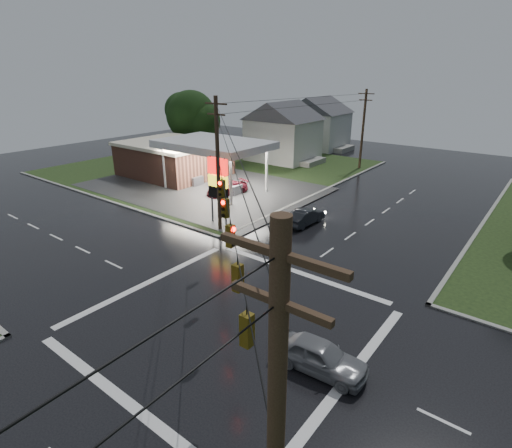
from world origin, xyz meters
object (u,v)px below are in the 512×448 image
Objects in this scene: utility_pole_nw at (218,164)px; car_crossing at (320,356)px; house_far at (318,122)px; utility_pole_n at (363,128)px; tree_nw_behind at (192,116)px; house_near at (283,131)px; car_north at (305,217)px; car_pump at (227,188)px; gas_station at (179,157)px; pylon_sign at (218,180)px.

car_crossing is (15.20, -9.92, -4.97)m from utility_pole_nw.
utility_pole_n is at bearing -38.77° from house_far.
utility_pole_n is 25.63m from tree_nw_behind.
utility_pole_nw reaches higher than house_near.
car_north is 0.91× the size of car_pump.
utility_pole_n is 2.20× the size of car_pump.
house_near is at bearing 24.98° from tree_nw_behind.
pylon_sign is (15.18, -9.20, 1.46)m from gas_station.
utility_pole_nw is 31.82m from tree_nw_behind.
tree_nw_behind is (-8.17, 10.29, 3.63)m from gas_station.
car_pump is at bearing 46.32° from car_crossing.
utility_pole_n reaches higher than car_crossing.
gas_station is 13.63m from tree_nw_behind.
house_near is (4.73, 16.30, 1.86)m from gas_station.
car_crossing is at bearing -32.67° from gas_station.
tree_nw_behind reaches higher than pylon_sign.
car_north is (5.11, -22.98, -4.75)m from utility_pole_n.
utility_pole_nw is (1.00, -1.00, 1.71)m from pylon_sign.
utility_pole_nw reaches higher than utility_pole_n.
gas_station is at bearing -131.47° from utility_pole_n.
utility_pole_n reaches higher than gas_station.
utility_pole_nw reaches higher than house_far.
house_far is (-12.45, 10.00, -1.06)m from utility_pole_n.
house_near is at bearing -85.24° from house_far.
utility_pole_nw is 2.30× the size of car_pump.
car_north reaches higher than car_pump.
pylon_sign is at bearing -73.02° from house_far.
tree_nw_behind is at bearing -24.16° from car_north.
car_crossing is at bearing -53.81° from house_near.
utility_pole_n is 24.01m from car_north.
gas_station is 17.07m from house_near.
house_far is 1.10× the size of tree_nw_behind.
utility_pole_n is 2.41× the size of car_north.
tree_nw_behind is 33.49m from car_north.
house_near is (-11.45, -2.00, -1.06)m from utility_pole_n.
house_far is 21.65m from tree_nw_behind.
tree_nw_behind is 22.56m from car_pump.
utility_pole_n is 0.95× the size of house_far.
gas_station is 5.92× the size of car_crossing.
house_near is 2.31× the size of car_pump.
utility_pole_nw is 2.49× the size of car_crossing.
tree_nw_behind is 50.18m from car_crossing.
utility_pole_nw is at bearing 53.09° from car_crossing.
pylon_sign is at bearing 52.24° from car_crossing.
car_pump is at bearing -34.57° from tree_nw_behind.
pylon_sign reaches higher than car_crossing.
gas_station is 2.62× the size of tree_nw_behind.
utility_pole_n is (1.00, 27.50, 1.46)m from pylon_sign.
pylon_sign is at bearing 39.30° from car_north.
house_far reaches higher than car_crossing.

